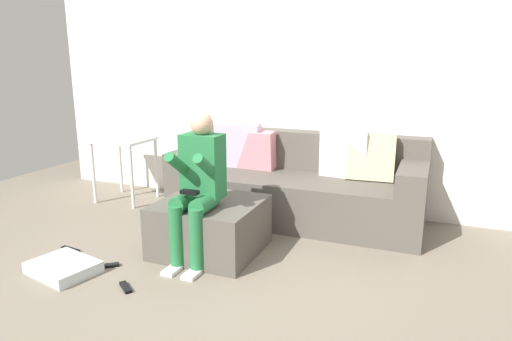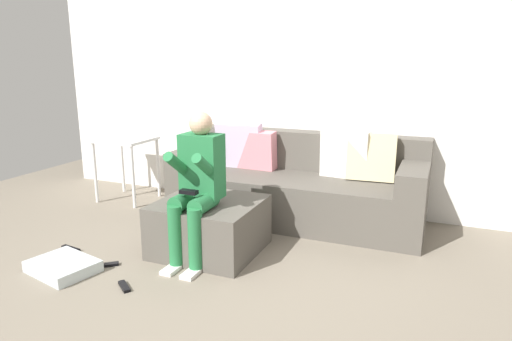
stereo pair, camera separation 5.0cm
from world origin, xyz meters
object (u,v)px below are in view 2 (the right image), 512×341
remote_near_ottoman (124,286)px  couch_sectional (297,184)px  side_table (126,148)px  remote_under_side_table (71,248)px  storage_bin (63,266)px  ottoman (210,226)px  person_seated (197,182)px  remote_by_storage_bin (107,265)px

remote_near_ottoman → couch_sectional: bearing=107.2°
side_table → remote_near_ottoman: size_ratio=4.22×
couch_sectional → remote_under_side_table: size_ratio=12.64×
remote_under_side_table → side_table: bearing=116.7°
couch_sectional → storage_bin: couch_sectional is taller
ottoman → side_table: (-1.56, 0.93, 0.38)m
ottoman → side_table: side_table is taller
couch_sectional → ottoman: couch_sectional is taller
couch_sectional → side_table: size_ratio=3.46×
remote_under_side_table → storage_bin: bearing=-44.6°
storage_bin → remote_near_ottoman: (0.59, -0.03, -0.03)m
remote_near_ottoman → remote_under_side_table: (-0.85, 0.37, 0.00)m
remote_near_ottoman → ottoman: bearing=109.5°
person_seated → remote_under_side_table: size_ratio=6.06×
person_seated → couch_sectional: bearing=71.5°
storage_bin → remote_by_storage_bin: storage_bin is taller
person_seated → side_table: person_seated is taller
couch_sectional → remote_by_storage_bin: couch_sectional is taller
couch_sectional → ottoman: 1.16m
couch_sectional → person_seated: bearing=-108.5°
person_seated → remote_by_storage_bin: (-0.60, -0.39, -0.64)m
side_table → remote_by_storage_bin: side_table is taller
side_table → remote_by_storage_bin: bearing=-57.5°
person_seated → remote_by_storage_bin: size_ratio=6.88×
remote_near_ottoman → remote_under_side_table: bearing=-166.5°
remote_by_storage_bin → side_table: bearing=83.4°
person_seated → storage_bin: bearing=-144.8°
remote_near_ottoman → remote_by_storage_bin: (-0.35, 0.23, 0.00)m
remote_by_storage_bin → remote_under_side_table: size_ratio=0.88×
ottoman → storage_bin: bearing=-137.3°
ottoman → person_seated: person_seated is taller
remote_near_ottoman → remote_under_side_table: same height
person_seated → side_table: 1.92m
couch_sectional → remote_near_ottoman: bearing=-109.7°
ottoman → remote_by_storage_bin: size_ratio=4.73×
person_seated → ottoman: bearing=89.8°
ottoman → remote_near_ottoman: size_ratio=4.81×
ottoman → person_seated: 0.47m
storage_bin → remote_by_storage_bin: 0.32m
couch_sectional → remote_under_side_table: bearing=-135.1°
side_table → remote_under_side_table: (0.46, -1.37, -0.59)m
couch_sectional → person_seated: 1.36m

